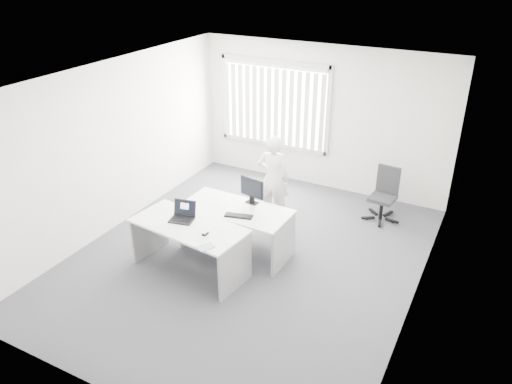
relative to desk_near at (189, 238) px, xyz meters
The scene contains 18 objects.
ground 1.06m from the desk_near, 47.91° to the left, with size 6.00×6.00×0.00m, color #47474E.
wall_back 3.81m from the desk_near, 80.69° to the left, with size 5.00×0.02×2.80m, color silver.
wall_front 2.55m from the desk_near, 75.58° to the right, with size 5.00×0.02×2.80m, color silver.
wall_left 2.18m from the desk_near, 160.71° to the left, with size 0.02×6.00×2.80m, color silver.
wall_right 3.28m from the desk_near, 12.10° to the left, with size 0.02×6.00×2.80m, color silver.
ceiling 2.41m from the desk_near, 47.91° to the left, with size 5.00×6.00×0.02m, color white.
window 3.78m from the desk_near, 96.29° to the left, with size 2.32×0.06×1.76m, color #B8B7B3.
blinds 3.71m from the desk_near, 96.39° to the left, with size 2.20×0.10×1.50m, color white, non-canonical shape.
desk_near is the anchor object (origin of this frame).
desk_far 0.84m from the desk_near, 65.40° to the left, with size 1.71×0.84×0.77m.
office_chair 3.58m from the desk_near, 53.66° to the left, with size 0.59×0.59×0.96m.
person 2.05m from the desk_near, 78.97° to the left, with size 0.57×0.37×1.56m, color white.
laptop 0.39m from the desk_near, 162.11° to the left, with size 0.34×0.30×0.26m, color black, non-canonical shape.
paper_sheet 0.41m from the desk_near, 29.50° to the right, with size 0.33×0.23×0.00m, color silver.
mouse 0.45m from the desk_near, 17.81° to the right, with size 0.06×0.10×0.04m, color silver, non-canonical shape.
booklet 0.70m from the desk_near, 35.48° to the right, with size 0.15×0.22×0.01m, color white.
keyboard 0.79m from the desk_near, 47.36° to the left, with size 0.42×0.14×0.02m, color black.
monitor 1.22m from the desk_near, 64.99° to the left, with size 0.42×0.13×0.42m, color black, non-canonical shape.
Camera 1 is at (3.13, -5.71, 4.39)m, focal length 35.00 mm.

